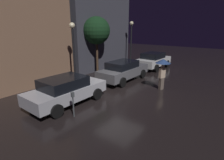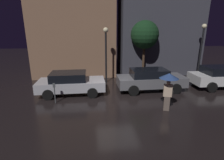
{
  "view_description": "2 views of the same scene",
  "coord_description": "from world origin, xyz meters",
  "views": [
    {
      "loc": [
        -8.09,
        -5.62,
        3.87
      ],
      "look_at": [
        -0.64,
        0.15,
        1.02
      ],
      "focal_mm": 28.0,
      "sensor_mm": 36.0,
      "label": 1
    },
    {
      "loc": [
        -1.47,
        -9.47,
        4.11
      ],
      "look_at": [
        -0.31,
        -0.06,
        1.29
      ],
      "focal_mm": 28.0,
      "sensor_mm": 36.0,
      "label": 2
    }
  ],
  "objects": [
    {
      "name": "parked_car_silver",
      "position": [
        -2.8,
        1.5,
        0.75
      ],
      "size": [
        4.24,
        2.02,
        1.43
      ],
      "rotation": [
        0.0,
        0.0,
        -0.0
      ],
      "color": "#B7B7BF",
      "rests_on": "ground"
    },
    {
      "name": "building_facade_left",
      "position": [
        -2.84,
        6.5,
        4.35
      ],
      "size": [
        7.02,
        3.0,
        8.7
      ],
      "color": "#8C664C",
      "rests_on": "ground"
    },
    {
      "name": "street_lamp_near",
      "position": [
        -0.32,
        3.7,
        2.8
      ],
      "size": [
        0.38,
        0.38,
        4.18
      ],
      "color": "black",
      "rests_on": "ground"
    },
    {
      "name": "building_facade_right",
      "position": [
        4.85,
        6.5,
        4.39
      ],
      "size": [
        7.3,
        3.0,
        8.77
      ],
      "color": "#3D3D47",
      "rests_on": "ground"
    },
    {
      "name": "ground_plane",
      "position": [
        0.0,
        0.0,
        0.0
      ],
      "size": [
        60.0,
        60.0,
        0.0
      ],
      "primitive_type": "plane",
      "color": "black"
    },
    {
      "name": "parking_meter",
      "position": [
        -3.56,
        0.06,
        0.74
      ],
      "size": [
        0.12,
        0.1,
        1.18
      ],
      "color": "#4C5154",
      "rests_on": "ground"
    },
    {
      "name": "parked_car_white",
      "position": [
        7.72,
        1.52,
        0.81
      ],
      "size": [
        4.25,
        2.03,
        1.53
      ],
      "rotation": [
        0.0,
        0.0,
        -0.03
      ],
      "color": "silver",
      "rests_on": "ground"
    },
    {
      "name": "parked_car_grey",
      "position": [
        2.52,
        1.52,
        0.78
      ],
      "size": [
        4.56,
        1.93,
        1.48
      ],
      "rotation": [
        0.0,
        0.0,
        -0.0
      ],
      "color": "slate",
      "rests_on": "ground"
    },
    {
      "name": "pedestrian_with_umbrella",
      "position": [
        2.35,
        -1.57,
        1.54
      ],
      "size": [
        0.95,
        0.95,
        1.99
      ],
      "rotation": [
        0.0,
        0.0,
        -0.33
      ],
      "color": "#66564C",
      "rests_on": "ground"
    },
    {
      "name": "street_lamp_far",
      "position": [
        7.62,
        4.07,
        2.95
      ],
      "size": [
        0.38,
        0.38,
        4.46
      ],
      "color": "black",
      "rests_on": "ground"
    },
    {
      "name": "street_tree",
      "position": [
        2.88,
        4.5,
        3.6
      ],
      "size": [
        2.24,
        2.24,
        4.74
      ],
      "color": "#473323",
      "rests_on": "ground"
    }
  ]
}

